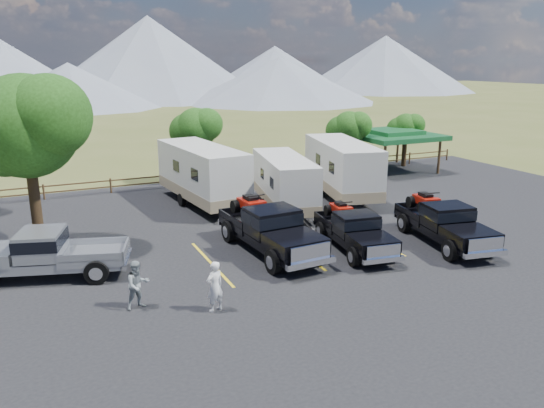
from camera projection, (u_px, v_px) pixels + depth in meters
name	position (u px, v px, depth m)	size (l,w,h in m)	color
ground	(385.00, 275.00, 21.30)	(320.00, 320.00, 0.00)	#4A5423
asphalt_lot	(345.00, 251.00, 23.93)	(44.00, 34.00, 0.04)	black
stall_lines	(333.00, 244.00, 24.80)	(12.12, 5.50, 0.01)	yellow
tree_big_nw	(25.00, 126.00, 22.72)	(5.54, 5.18, 7.84)	black
tree_ne_a	(348.00, 129.00, 38.93)	(3.11, 2.92, 4.76)	black
tree_ne_b	(405.00, 128.00, 42.31)	(2.77, 2.59, 4.27)	black
tree_north	(196.00, 129.00, 36.17)	(3.46, 3.24, 5.25)	black
rail_fence	(254.00, 171.00, 38.18)	(36.12, 0.12, 1.00)	#4F3A22
pavilion	(393.00, 135.00, 40.71)	(6.20, 6.20, 3.22)	#4F3A22
mountain_range	(47.00, 63.00, 109.18)	(209.00, 71.00, 20.00)	slate
rig_left	(269.00, 228.00, 23.52)	(2.78, 7.03, 2.31)	black
rig_center	(354.00, 229.00, 23.90)	(2.66, 5.94, 1.92)	black
rig_right	(443.00, 222.00, 24.68)	(3.11, 6.61, 2.12)	black
trailer_left	(202.00, 174.00, 31.08)	(3.40, 10.07, 3.48)	silver
trailer_center	(284.00, 183.00, 30.01)	(3.67, 8.82, 3.06)	silver
trailer_right	(341.00, 169.00, 32.81)	(4.37, 10.00, 3.47)	silver
pickup_silver	(47.00, 253.00, 20.74)	(6.68, 3.74, 1.91)	#979AA0
person_a	(215.00, 286.00, 17.93)	(0.65, 0.43, 1.79)	white
person_b	(138.00, 285.00, 18.14)	(0.84, 0.65, 1.72)	gray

